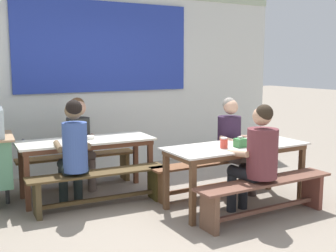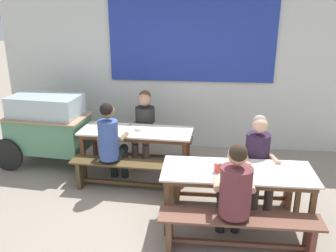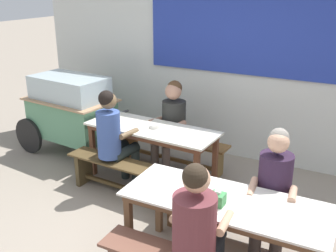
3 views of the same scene
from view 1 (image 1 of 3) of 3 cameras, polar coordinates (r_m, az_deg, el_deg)
name	(u,v)px [view 1 (image 1 of 3)]	position (r m, az deg, el deg)	size (l,w,h in m)	color
ground_plane	(178,213)	(4.93, 1.37, -11.73)	(40.00, 40.00, 0.00)	gray
backdrop_wall	(101,71)	(6.84, -9.13, 7.36)	(6.74, 0.23, 2.99)	silver
dining_table_far	(86,146)	(5.46, -11.06, -2.65)	(1.74, 0.71, 0.74)	silver
dining_table_near	(236,151)	(5.06, 9.31, -3.43)	(1.78, 0.71, 0.74)	silver
bench_far_back	(77,164)	(6.02, -12.26, -5.13)	(1.66, 0.38, 0.44)	brown
bench_far_front	(99,184)	(5.06, -9.38, -7.79)	(1.68, 0.39, 0.44)	#4D3A1F
bench_near_back	(211,172)	(5.54, 5.85, -6.24)	(1.72, 0.29, 0.44)	brown
bench_near_front	(265,192)	(4.78, 13.12, -8.79)	(1.74, 0.34, 0.44)	brown
person_right_near_table	(233,140)	(5.58, 8.85, -1.91)	(0.45, 0.57, 1.26)	#423531
person_near_front	(257,155)	(4.68, 12.10, -3.84)	(0.47, 0.60, 1.28)	black
person_center_facing	(79,136)	(5.88, -11.98, -1.36)	(0.46, 0.56, 1.24)	#6D5C53
person_left_back_turned	(74,149)	(4.97, -12.73, -3.09)	(0.42, 0.58, 1.30)	#1F2827
tissue_box	(240,143)	(4.93, 9.82, -2.25)	(0.12, 0.11, 0.13)	#3E8C4B
condiment_jar	(224,143)	(4.85, 7.64, -2.30)	(0.09, 0.09, 0.12)	#D94436
soup_bowl	(89,137)	(5.46, -10.68, -1.55)	(0.13, 0.13, 0.04)	silver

